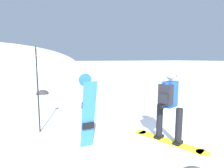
% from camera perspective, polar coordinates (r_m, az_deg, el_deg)
% --- Properties ---
extents(ground_plane, '(300.00, 300.00, 0.00)m').
position_cam_1_polar(ground_plane, '(4.82, 16.48, -16.26)').
color(ground_plane, white).
extents(snowboarder_main, '(0.80, 1.75, 1.71)m').
position_cam_1_polar(snowboarder_main, '(4.48, 16.80, -5.67)').
color(snowboarder_main, yellow).
rests_on(snowboarder_main, ground).
extents(spare_snowboard, '(0.28, 0.40, 1.62)m').
position_cam_1_polar(spare_snowboard, '(4.04, -7.27, -8.30)').
color(spare_snowboard, blue).
rests_on(spare_snowboard, ground).
extents(piste_marker_near, '(0.20, 0.20, 2.26)m').
position_cam_1_polar(piste_marker_near, '(5.21, -21.55, -0.06)').
color(piste_marker_near, black).
rests_on(piste_marker_near, ground).
extents(rock_dark, '(0.67, 0.57, 0.47)m').
position_cam_1_polar(rock_dark, '(11.01, -20.23, -2.90)').
color(rock_dark, '#383333').
rests_on(rock_dark, ground).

